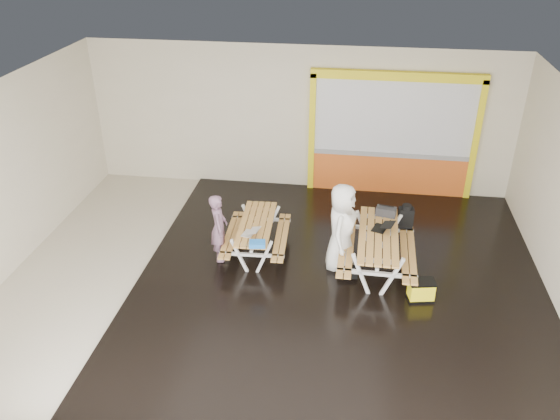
% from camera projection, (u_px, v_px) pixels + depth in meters
% --- Properties ---
extents(room, '(10.02, 8.02, 3.52)m').
position_uv_depth(room, '(273.00, 197.00, 9.70)').
color(room, beige).
rests_on(room, ground).
extents(deck, '(7.50, 7.98, 0.05)m').
position_uv_depth(deck, '(340.00, 284.00, 10.37)').
color(deck, black).
rests_on(deck, room).
extents(kiosk, '(3.88, 0.16, 3.00)m').
position_uv_depth(kiosk, '(392.00, 138.00, 12.98)').
color(kiosk, orange).
rests_on(kiosk, room).
extents(picnic_table_left, '(1.30, 1.86, 0.72)m').
position_uv_depth(picnic_table_left, '(256.00, 230.00, 11.03)').
color(picnic_table_left, '#AF7F41').
rests_on(picnic_table_left, deck).
extents(picnic_table_right, '(1.46, 2.11, 0.83)m').
position_uv_depth(picnic_table_right, '(378.00, 243.00, 10.47)').
color(picnic_table_right, '#AF7F41').
rests_on(picnic_table_right, deck).
extents(person_left, '(0.43, 0.56, 1.38)m').
position_uv_depth(person_left, '(219.00, 228.00, 10.72)').
color(person_left, '#755368').
rests_on(person_left, deck).
extents(person_right, '(0.70, 0.95, 1.79)m').
position_uv_depth(person_right, '(342.00, 228.00, 10.48)').
color(person_right, white).
rests_on(person_right, deck).
extents(laptop_left, '(0.37, 0.34, 0.13)m').
position_uv_depth(laptop_left, '(250.00, 232.00, 10.54)').
color(laptop_left, silver).
rests_on(laptop_left, picnic_table_left).
extents(laptop_right, '(0.47, 0.44, 0.16)m').
position_uv_depth(laptop_right, '(383.00, 227.00, 10.50)').
color(laptop_right, black).
rests_on(laptop_right, picnic_table_right).
extents(blue_pouch, '(0.32, 0.25, 0.09)m').
position_uv_depth(blue_pouch, '(257.00, 244.00, 10.19)').
color(blue_pouch, blue).
rests_on(blue_pouch, picnic_table_left).
extents(toolbox, '(0.42, 0.26, 0.22)m').
position_uv_depth(toolbox, '(386.00, 211.00, 10.96)').
color(toolbox, black).
rests_on(toolbox, picnic_table_right).
extents(backpack, '(0.31, 0.21, 0.49)m').
position_uv_depth(backpack, '(406.00, 216.00, 11.12)').
color(backpack, black).
rests_on(backpack, picnic_table_right).
extents(dark_case, '(0.40, 0.31, 0.14)m').
position_uv_depth(dark_case, '(347.00, 272.00, 10.54)').
color(dark_case, black).
rests_on(dark_case, deck).
extents(fluke_bag, '(0.50, 0.38, 0.39)m').
position_uv_depth(fluke_bag, '(421.00, 290.00, 9.83)').
color(fluke_bag, black).
rests_on(fluke_bag, deck).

